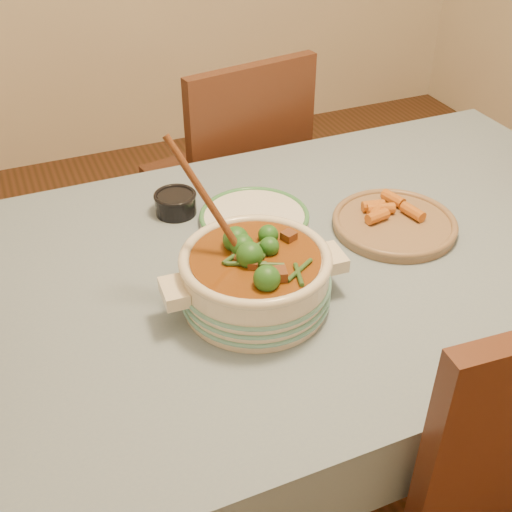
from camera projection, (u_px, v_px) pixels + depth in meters
The scene contains 7 objects.
floor at pixel (316, 448), 1.97m from camera, with size 4.50×4.50×0.00m, color #402612.
dining_table at pixel (331, 277), 1.58m from camera, with size 1.68×1.08×0.76m.
stew_casserole at pixel (255, 274), 1.31m from camera, with size 0.39×0.32×0.37m.
white_plate at pixel (254, 217), 1.61m from camera, with size 0.29×0.29×0.02m.
condiment_bowl at pixel (175, 202), 1.63m from camera, with size 0.11×0.11×0.06m.
fried_plate at pixel (395, 222), 1.58m from camera, with size 0.33×0.33×0.05m.
chair_far at pixel (234, 174), 2.24m from camera, with size 0.53×0.53×0.98m.
Camera 1 is at (-0.66, -1.08, 1.64)m, focal length 45.00 mm.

